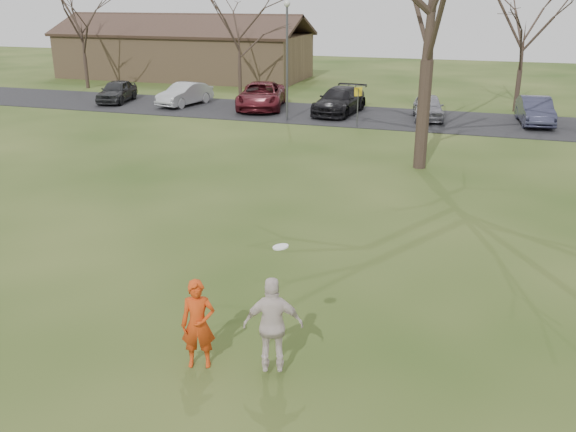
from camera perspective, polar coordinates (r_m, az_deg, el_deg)
The scene contains 14 objects.
ground at distance 12.03m, azimuth -6.00°, elevation -13.01°, with size 120.00×120.00×0.00m, color #1E380F.
parking_strip at distance 35.05m, azimuth 10.70°, elevation 8.91°, with size 62.00×6.50×0.04m, color black.
player_defender at distance 11.43m, azimuth -8.38°, elevation -9.96°, with size 0.63×0.41×1.73m, color #C33910.
car_0 at distance 41.37m, azimuth -15.69°, elevation 11.16°, with size 1.62×4.03×1.37m, color #28292B.
car_1 at distance 39.21m, azimuth -9.62°, elevation 11.16°, with size 1.44×4.14×1.36m, color #A8A9AE.
car_2 at distance 37.50m, azimuth -2.51°, elevation 11.16°, with size 2.56×5.55×1.54m, color #56141C.
car_3 at distance 35.98m, azimuth 4.83°, elevation 10.68°, with size 2.06×5.07×1.47m, color black.
car_4 at distance 35.08m, azimuth 12.95°, elevation 9.89°, with size 1.56×3.88×1.32m, color gray.
car_5 at distance 35.35m, azimuth 22.07°, elevation 9.10°, with size 1.50×4.29×1.41m, color #2F3047.
catching_play at distance 10.92m, azimuth -1.39°, elevation -10.11°, with size 1.14×0.74×2.46m.
building at distance 53.24m, azimuth -9.65°, elevation 14.72°, with size 20.60×8.50×5.14m.
lamp_post at distance 33.39m, azimuth -0.09°, elevation 15.55°, with size 0.34×0.34×6.27m.
sign_yellow at distance 32.20m, azimuth 6.54°, elevation 10.75°, with size 0.35×0.35×2.08m.
small_tree_row at distance 39.33m, azimuth 18.66°, elevation 15.11°, with size 55.00×5.90×8.50m.
Camera 1 is at (4.24, -9.18, 6.52)m, focal length 38.10 mm.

